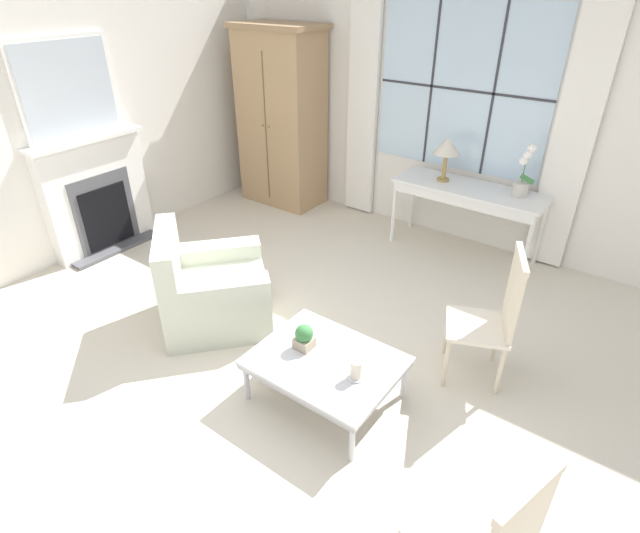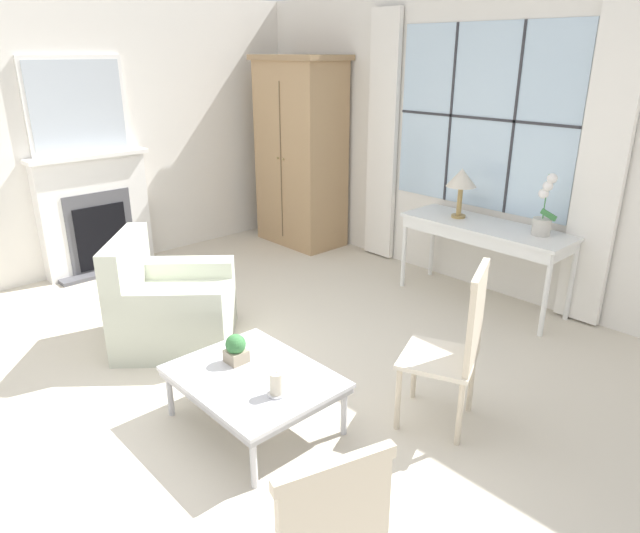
{
  "view_description": "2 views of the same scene",
  "coord_description": "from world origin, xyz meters",
  "px_view_note": "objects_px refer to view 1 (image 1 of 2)",
  "views": [
    {
      "loc": [
        2.0,
        -2.21,
        2.69
      ],
      "look_at": [
        0.11,
        0.36,
        0.81
      ],
      "focal_mm": 28.0,
      "sensor_mm": 36.0,
      "label": 1
    },
    {
      "loc": [
        2.97,
        -1.81,
        2.23
      ],
      "look_at": [
        0.39,
        0.59,
        0.9
      ],
      "focal_mm": 32.0,
      "sensor_mm": 36.0,
      "label": 2
    }
  ],
  "objects_px": {
    "side_chair_wooden": "(495,313)",
    "console_table": "(469,194)",
    "potted_plant_small": "(304,337)",
    "potted_orchid": "(523,177)",
    "armoire": "(282,118)",
    "coffee_table": "(326,364)",
    "fireplace": "(95,185)",
    "pillar_candle": "(356,370)",
    "table_lamp": "(447,148)",
    "armchair_upholstered": "(212,293)"
  },
  "relations": [
    {
      "from": "side_chair_wooden",
      "to": "console_table",
      "type": "bearing_deg",
      "value": 117.57
    },
    {
      "from": "potted_plant_small",
      "to": "potted_orchid",
      "type": "bearing_deg",
      "value": 77.86
    },
    {
      "from": "armoire",
      "to": "coffee_table",
      "type": "xyz_separation_m",
      "value": [
        2.63,
        -2.68,
        -0.78
      ]
    },
    {
      "from": "fireplace",
      "to": "pillar_candle",
      "type": "height_order",
      "value": "fireplace"
    },
    {
      "from": "console_table",
      "to": "table_lamp",
      "type": "relative_size",
      "value": 3.36
    },
    {
      "from": "table_lamp",
      "to": "coffee_table",
      "type": "distance_m",
      "value": 2.86
    },
    {
      "from": "table_lamp",
      "to": "side_chair_wooden",
      "type": "distance_m",
      "value": 2.25
    },
    {
      "from": "armchair_upholstered",
      "to": "pillar_candle",
      "type": "distance_m",
      "value": 1.64
    },
    {
      "from": "pillar_candle",
      "to": "potted_orchid",
      "type": "bearing_deg",
      "value": 87.5
    },
    {
      "from": "armchair_upholstered",
      "to": "coffee_table",
      "type": "bearing_deg",
      "value": -7.57
    },
    {
      "from": "console_table",
      "to": "potted_plant_small",
      "type": "distance_m",
      "value": 2.7
    },
    {
      "from": "table_lamp",
      "to": "armchair_upholstered",
      "type": "height_order",
      "value": "table_lamp"
    },
    {
      "from": "potted_plant_small",
      "to": "side_chair_wooden",
      "type": "bearing_deg",
      "value": 40.87
    },
    {
      "from": "pillar_candle",
      "to": "armoire",
      "type": "bearing_deg",
      "value": 136.9
    },
    {
      "from": "table_lamp",
      "to": "side_chair_wooden",
      "type": "relative_size",
      "value": 0.43
    },
    {
      "from": "coffee_table",
      "to": "armchair_upholstered",
      "type": "bearing_deg",
      "value": 172.43
    },
    {
      "from": "potted_orchid",
      "to": "potted_plant_small",
      "type": "bearing_deg",
      "value": -102.14
    },
    {
      "from": "fireplace",
      "to": "pillar_candle",
      "type": "relative_size",
      "value": 13.96
    },
    {
      "from": "fireplace",
      "to": "armchair_upholstered",
      "type": "distance_m",
      "value": 2.08
    },
    {
      "from": "table_lamp",
      "to": "potted_orchid",
      "type": "xyz_separation_m",
      "value": [
        0.79,
        0.06,
        -0.17
      ]
    },
    {
      "from": "armchair_upholstered",
      "to": "potted_plant_small",
      "type": "xyz_separation_m",
      "value": [
        1.15,
        -0.16,
        0.16
      ]
    },
    {
      "from": "coffee_table",
      "to": "potted_orchid",
      "type": "bearing_deg",
      "value": 81.98
    },
    {
      "from": "potted_orchid",
      "to": "console_table",
      "type": "bearing_deg",
      "value": -172.36
    },
    {
      "from": "fireplace",
      "to": "table_lamp",
      "type": "height_order",
      "value": "fireplace"
    },
    {
      "from": "fireplace",
      "to": "side_chair_wooden",
      "type": "xyz_separation_m",
      "value": [
        4.2,
        0.48,
        -0.15
      ]
    },
    {
      "from": "armoire",
      "to": "potted_plant_small",
      "type": "bearing_deg",
      "value": -47.67
    },
    {
      "from": "fireplace",
      "to": "armchair_upholstered",
      "type": "xyz_separation_m",
      "value": [
        2.01,
        -0.26,
        -0.44
      ]
    },
    {
      "from": "potted_orchid",
      "to": "side_chair_wooden",
      "type": "xyz_separation_m",
      "value": [
        0.45,
        -1.85,
        -0.37
      ]
    },
    {
      "from": "potted_orchid",
      "to": "potted_plant_small",
      "type": "xyz_separation_m",
      "value": [
        -0.59,
        -2.75,
        -0.5
      ]
    },
    {
      "from": "console_table",
      "to": "side_chair_wooden",
      "type": "relative_size",
      "value": 1.46
    },
    {
      "from": "pillar_candle",
      "to": "potted_plant_small",
      "type": "bearing_deg",
      "value": 174.4
    },
    {
      "from": "armoire",
      "to": "armchair_upholstered",
      "type": "bearing_deg",
      "value": -62.89
    },
    {
      "from": "side_chair_wooden",
      "to": "coffee_table",
      "type": "bearing_deg",
      "value": -132.46
    },
    {
      "from": "armchair_upholstered",
      "to": "coffee_table",
      "type": "distance_m",
      "value": 1.36
    },
    {
      "from": "armoire",
      "to": "pillar_candle",
      "type": "xyz_separation_m",
      "value": [
        2.9,
        -2.71,
        -0.67
      ]
    },
    {
      "from": "fireplace",
      "to": "pillar_candle",
      "type": "xyz_separation_m",
      "value": [
        3.63,
        -0.47,
        -0.31
      ]
    },
    {
      "from": "armoire",
      "to": "pillar_candle",
      "type": "bearing_deg",
      "value": -43.1
    },
    {
      "from": "fireplace",
      "to": "armoire",
      "type": "relative_size",
      "value": 1.0
    },
    {
      "from": "coffee_table",
      "to": "side_chair_wooden",
      "type": "bearing_deg",
      "value": 47.54
    },
    {
      "from": "fireplace",
      "to": "potted_plant_small",
      "type": "distance_m",
      "value": 3.2
    },
    {
      "from": "potted_orchid",
      "to": "pillar_candle",
      "type": "distance_m",
      "value": 2.85
    },
    {
      "from": "side_chair_wooden",
      "to": "pillar_candle",
      "type": "xyz_separation_m",
      "value": [
        -0.57,
        -0.95,
        -0.16
      ]
    },
    {
      "from": "potted_plant_small",
      "to": "fireplace",
      "type": "bearing_deg",
      "value": 172.39
    },
    {
      "from": "armoire",
      "to": "side_chair_wooden",
      "type": "bearing_deg",
      "value": -27.0
    },
    {
      "from": "table_lamp",
      "to": "potted_orchid",
      "type": "relative_size",
      "value": 0.87
    },
    {
      "from": "armoire",
      "to": "potted_orchid",
      "type": "distance_m",
      "value": 3.03
    },
    {
      "from": "pillar_candle",
      "to": "table_lamp",
      "type": "bearing_deg",
      "value": 103.78
    },
    {
      "from": "table_lamp",
      "to": "coffee_table",
      "type": "bearing_deg",
      "value": -81.52
    },
    {
      "from": "armoire",
      "to": "potted_plant_small",
      "type": "relative_size",
      "value": 11.42
    },
    {
      "from": "fireplace",
      "to": "coffee_table",
      "type": "xyz_separation_m",
      "value": [
        3.36,
        -0.44,
        -0.41
      ]
    }
  ]
}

